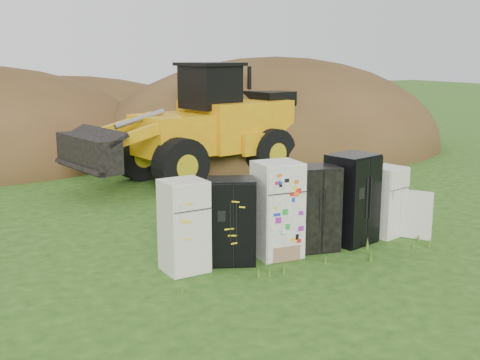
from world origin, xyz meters
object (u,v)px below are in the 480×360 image
object	(u,v)px
fridge_black_side	(232,221)
fridge_black_right	(352,199)
fridge_leftmost	(184,226)
fridge_dark_mid	(315,208)
wheel_loader	(186,123)
fridge_open_door	(386,201)
fridge_sticker	(277,210)

from	to	relation	value
fridge_black_side	fridge_black_right	size ratio (longest dim) A/B	0.87
fridge_leftmost	fridge_dark_mid	xyz separation A→B (m)	(2.89, -0.07, 0.01)
fridge_black_right	wheel_loader	xyz separation A→B (m)	(-0.69, 7.45, 0.90)
fridge_leftmost	fridge_open_door	size ratio (longest dim) A/B	1.11
fridge_dark_mid	fridge_open_door	xyz separation A→B (m)	(1.96, 0.06, -0.10)
fridge_leftmost	fridge_sticker	world-z (taller)	fridge_sticker
fridge_black_side	fridge_dark_mid	bearing A→B (deg)	21.53
fridge_leftmost	wheel_loader	size ratio (longest dim) A/B	0.23
fridge_black_side	fridge_sticker	bearing A→B (deg)	19.15
fridge_leftmost	fridge_black_side	bearing A→B (deg)	-4.55
fridge_black_side	fridge_open_door	bearing A→B (deg)	23.32
fridge_sticker	wheel_loader	world-z (taller)	wheel_loader
fridge_dark_mid	fridge_open_door	world-z (taller)	fridge_dark_mid
fridge_leftmost	fridge_sticker	bearing A→B (deg)	-6.12
fridge_black_side	fridge_open_door	size ratio (longest dim) A/B	1.07
wheel_loader	fridge_open_door	bearing A→B (deg)	-88.89
fridge_leftmost	fridge_open_door	xyz separation A→B (m)	(4.84, -0.00, -0.09)
wheel_loader	fridge_black_right	bearing A→B (deg)	-96.53
fridge_black_right	fridge_open_door	xyz separation A→B (m)	(1.01, 0.05, -0.18)
fridge_sticker	fridge_open_door	world-z (taller)	fridge_sticker
fridge_sticker	wheel_loader	size ratio (longest dim) A/B	0.25
fridge_sticker	fridge_open_door	bearing A→B (deg)	5.39
fridge_sticker	wheel_loader	bearing A→B (deg)	84.89
fridge_sticker	fridge_dark_mid	size ratio (longest dim) A/B	1.09
fridge_sticker	fridge_dark_mid	xyz separation A→B (m)	(0.92, 0.01, -0.08)
fridge_dark_mid	fridge_leftmost	bearing A→B (deg)	-169.65
fridge_sticker	fridge_open_door	xyz separation A→B (m)	(2.87, 0.08, -0.18)
fridge_sticker	fridge_leftmost	bearing A→B (deg)	-178.60
wheel_loader	fridge_leftmost	bearing A→B (deg)	-124.87
fridge_sticker	fridge_open_door	distance (m)	2.88
fridge_black_side	fridge_sticker	xyz separation A→B (m)	(0.97, -0.07, 0.13)
fridge_sticker	fridge_dark_mid	distance (m)	0.92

